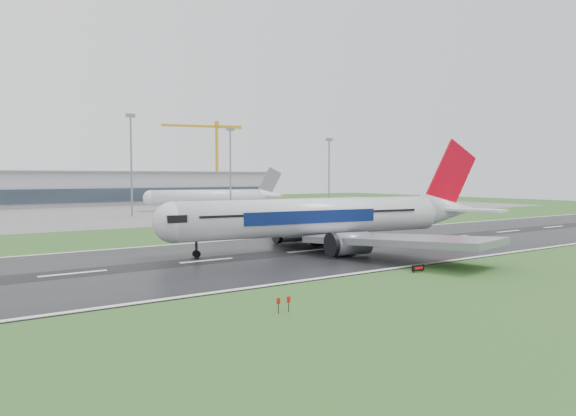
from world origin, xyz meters
TOP-DOWN VIEW (x-y plane):
  - ground at (0.00, 0.00)m, footprint 520.00×520.00m
  - runway at (0.00, 0.00)m, footprint 400.00×45.00m
  - apron at (0.00, 125.00)m, footprint 400.00×130.00m
  - terminal at (0.00, 185.00)m, footprint 240.00×36.00m
  - main_airliner at (26.60, 0.23)m, footprint 75.48×72.71m
  - parked_airliner at (58.59, 114.79)m, footprint 67.33×64.54m
  - tower_crane at (104.22, 200.00)m, footprint 43.98×14.93m
  - runway_sign at (19.85, -25.64)m, footprint 2.31×0.62m
  - floodmast_3 at (21.56, 100.00)m, footprint 0.64×0.64m
  - floodmast_4 at (58.61, 100.00)m, footprint 0.64×0.64m
  - floodmast_5 at (105.25, 100.00)m, footprint 0.64×0.64m

SIDE VIEW (x-z plane):
  - ground at x=0.00m, z-range 0.00..0.00m
  - apron at x=0.00m, z-range 0.00..0.08m
  - runway at x=0.00m, z-range 0.00..0.10m
  - runway_sign at x=19.85m, z-range 0.00..1.04m
  - terminal at x=0.00m, z-range 0.00..15.00m
  - parked_airliner at x=58.59m, z-range 0.08..16.52m
  - main_airliner at x=26.60m, z-range 0.10..20.05m
  - floodmast_5 at x=105.25m, z-range 0.00..28.06m
  - floodmast_4 at x=58.61m, z-range 0.00..30.08m
  - floodmast_3 at x=21.56m, z-range 0.00..32.71m
  - tower_crane at x=104.22m, z-range 0.00..44.48m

